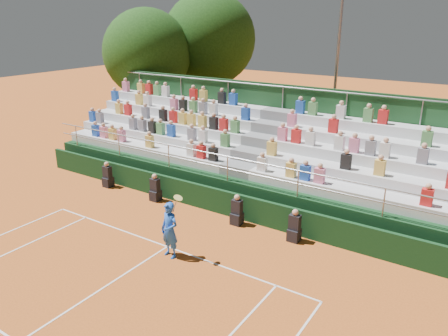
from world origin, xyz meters
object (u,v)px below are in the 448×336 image
Objects in this scene: floodlight_mast at (337,58)px; tree_west at (147,53)px; tree_east at (209,39)px; tennis_player at (170,230)px.

tree_west is at bearing -171.46° from floodlight_mast.
tree_east reaches higher than tree_west.
tennis_player is at bearing -45.56° from tree_west.
tree_east is (-9.16, 15.29, 4.92)m from tennis_player.
floodlight_mast is (11.58, 1.74, 0.18)m from tree_west.
tree_west is 4.49m from tree_east.
tree_east is 9.94m from floodlight_mast.
tennis_player is 0.28× the size of tree_west.
tree_east is at bearing 120.92° from tennis_player.
tennis_player is 13.76m from floodlight_mast.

